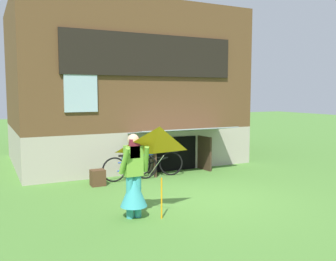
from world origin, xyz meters
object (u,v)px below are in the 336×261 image
Objects in this scene: kite at (160,153)px; wooden_crate at (98,178)px; person at (134,183)px; bicycle_blue at (130,168)px; bicycle_black at (155,163)px.

kite is 3.54m from wooden_crate.
kite reaches higher than wooden_crate.
person is at bearing 113.91° from kite.
person is 0.93m from kite.
person is 1.02× the size of bicycle_blue.
bicycle_black is 3.80× the size of wooden_crate.
person is at bearing -104.02° from bicycle_black.
bicycle_blue is 3.82× the size of wooden_crate.
kite is (0.27, -0.60, 0.65)m from person.
person is 3.12m from bicycle_blue.
bicycle_black is 1.84m from wooden_crate.
person is 1.02× the size of bicycle_black.
bicycle_blue is (-0.83, -0.21, -0.01)m from bicycle_black.
wooden_crate is (-1.80, -0.38, -0.16)m from bicycle_black.
person is 3.89× the size of wooden_crate.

